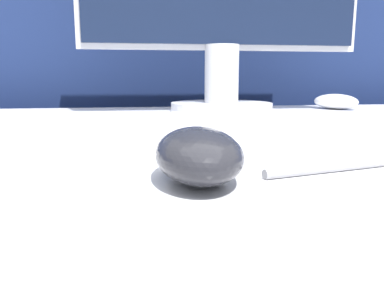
% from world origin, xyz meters
% --- Properties ---
extents(partition_panel, '(5.00, 0.03, 1.10)m').
position_xyz_m(partition_panel, '(0.00, 0.62, 0.55)').
color(partition_panel, navy).
rests_on(partition_panel, ground_plane).
extents(computer_mouse_near, '(0.07, 0.11, 0.04)m').
position_xyz_m(computer_mouse_near, '(-0.08, -0.22, 0.73)').
color(computer_mouse_near, '#232328').
rests_on(computer_mouse_near, desk).
extents(keyboard, '(0.38, 0.18, 0.02)m').
position_xyz_m(keyboard, '(-0.17, 0.01, 0.72)').
color(keyboard, silver).
rests_on(keyboard, desk).
extents(computer_mouse_far, '(0.11, 0.13, 0.04)m').
position_xyz_m(computer_mouse_far, '(0.35, 0.35, 0.73)').
color(computer_mouse_far, white).
rests_on(computer_mouse_far, desk).
extents(pen, '(0.13, 0.04, 0.01)m').
position_xyz_m(pen, '(0.04, -0.22, 0.71)').
color(pen, '#99999E').
rests_on(pen, desk).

